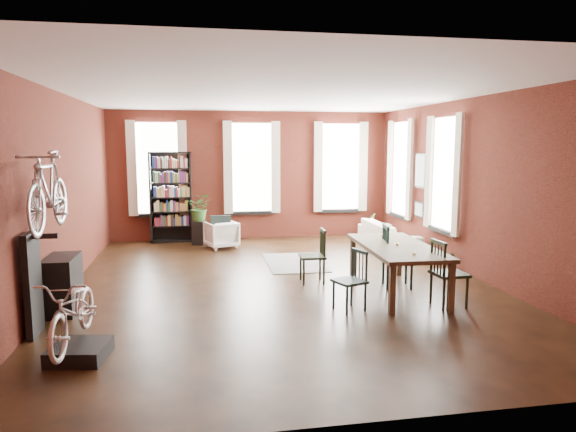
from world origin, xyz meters
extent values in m
plane|color=black|center=(0.00, 0.00, 0.00)|extent=(9.00, 9.00, 0.00)
cube|color=white|center=(0.00, 0.00, 3.20)|extent=(7.00, 9.00, 0.04)
cube|color=#431610|center=(0.00, 4.50, 1.60)|extent=(7.00, 0.04, 3.20)
cube|color=#431610|center=(0.00, -4.50, 1.60)|extent=(7.00, 0.04, 3.20)
cube|color=#431610|center=(-3.50, 0.00, 1.60)|extent=(0.04, 9.00, 3.20)
cube|color=#431610|center=(3.50, 0.00, 1.60)|extent=(0.04, 9.00, 3.20)
cube|color=white|center=(-2.30, 4.47, 1.80)|extent=(1.00, 0.04, 2.20)
cube|color=beige|center=(-2.30, 4.40, 1.80)|extent=(1.40, 0.06, 2.30)
cube|color=white|center=(0.00, 4.47, 1.80)|extent=(1.00, 0.04, 2.20)
cube|color=beige|center=(0.00, 4.40, 1.80)|extent=(1.40, 0.06, 2.30)
cube|color=white|center=(2.30, 4.47, 1.80)|extent=(1.00, 0.04, 2.20)
cube|color=beige|center=(2.30, 4.40, 1.80)|extent=(1.40, 0.06, 2.30)
cube|color=white|center=(3.47, 1.00, 1.80)|extent=(0.04, 1.00, 2.20)
cube|color=beige|center=(3.40, 1.00, 1.80)|extent=(0.06, 1.40, 2.30)
cube|color=white|center=(3.47, 3.20, 1.80)|extent=(0.04, 1.00, 2.20)
cube|color=beige|center=(3.40, 3.20, 1.80)|extent=(0.06, 1.40, 2.30)
cube|color=black|center=(3.46, 2.10, 1.80)|extent=(0.04, 0.55, 0.75)
cube|color=black|center=(3.46, 2.10, 0.95)|extent=(0.04, 0.45, 0.35)
cube|color=brown|center=(1.75, -0.83, 0.39)|extent=(1.13, 2.32, 0.78)
cube|color=#193738|center=(0.75, -1.56, 0.43)|extent=(0.51, 0.51, 0.86)
cube|color=black|center=(0.56, 0.02, 0.46)|extent=(0.45, 0.45, 0.93)
cube|color=black|center=(2.24, -1.63, 0.49)|extent=(0.48, 0.48, 0.99)
cube|color=#1A3A36|center=(1.90, -0.50, 0.52)|extent=(0.56, 0.56, 1.04)
cube|color=black|center=(-2.00, 4.30, 1.10)|extent=(1.00, 0.32, 2.20)
imported|color=silver|center=(-0.84, 3.33, 0.34)|extent=(0.82, 0.79, 0.68)
imported|color=beige|center=(2.95, 2.60, 0.41)|extent=(0.61, 2.08, 0.81)
cube|color=black|center=(0.54, 1.52, 0.01)|extent=(1.15, 1.81, 0.01)
cube|color=black|center=(-2.70, -2.68, 0.09)|extent=(0.67, 0.67, 0.17)
cube|color=black|center=(-3.40, -1.80, 0.65)|extent=(0.16, 0.60, 1.30)
cube|color=black|center=(-3.28, -0.90, 0.40)|extent=(0.40, 0.80, 0.80)
cube|color=black|center=(-1.33, 3.82, 0.28)|extent=(0.37, 0.37, 0.56)
imported|color=#2F5923|center=(2.78, 3.53, 0.16)|extent=(0.62, 0.79, 0.31)
imported|color=#285421|center=(3.37, 0.37, 0.07)|extent=(0.42, 0.39, 0.14)
imported|color=beige|center=(-2.74, -2.66, 0.92)|extent=(0.57, 0.82, 1.49)
imported|color=#A5A8AD|center=(-3.15, -1.80, 2.13)|extent=(0.47, 1.00, 1.66)
imported|color=#326327|center=(-1.31, 3.85, 0.82)|extent=(0.74, 0.78, 0.51)
camera|label=1|loc=(-1.37, -8.42, 2.36)|focal=32.00mm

